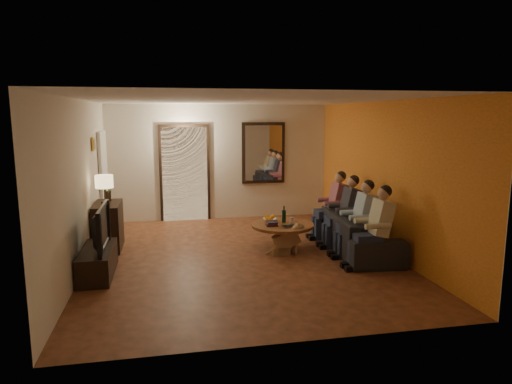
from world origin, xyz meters
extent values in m
cube|color=#452612|center=(0.00, 0.00, 0.00)|extent=(5.00, 6.00, 0.01)
cube|color=white|center=(0.00, 0.00, 2.60)|extent=(5.00, 6.00, 0.01)
cube|color=beige|center=(0.00, 3.00, 1.30)|extent=(5.00, 0.02, 2.60)
cube|color=beige|center=(0.00, -3.00, 1.30)|extent=(5.00, 0.02, 2.60)
cube|color=beige|center=(-2.50, 0.00, 1.30)|extent=(0.02, 6.00, 2.60)
cube|color=beige|center=(2.50, 0.00, 1.30)|extent=(0.02, 6.00, 2.60)
cube|color=#BC6B20|center=(2.49, 0.00, 1.30)|extent=(0.01, 6.00, 2.60)
cube|color=#FFE0A5|center=(-0.80, 2.98, 1.05)|extent=(1.00, 0.06, 2.10)
cube|color=black|center=(-0.80, 2.97, 1.05)|extent=(1.12, 0.04, 2.22)
cube|color=silver|center=(-0.55, 2.98, 0.90)|extent=(0.45, 0.03, 1.70)
cube|color=black|center=(1.00, 2.96, 1.50)|extent=(1.00, 0.05, 1.40)
cube|color=white|center=(1.00, 2.93, 1.50)|extent=(0.86, 0.02, 1.26)
cube|color=white|center=(-2.46, 2.30, 1.02)|extent=(0.06, 0.85, 2.04)
cube|color=#B28C33|center=(-2.47, 1.30, 1.85)|extent=(0.03, 0.28, 0.24)
cube|color=brown|center=(-2.46, 1.30, 1.85)|extent=(0.01, 0.22, 0.18)
cube|color=black|center=(-2.25, 0.94, 0.41)|extent=(0.45, 0.93, 0.83)
cube|color=black|center=(-2.25, -0.46, 0.20)|extent=(0.45, 1.22, 0.41)
imported|color=black|center=(-2.25, -0.46, 0.73)|extent=(1.11, 0.15, 0.64)
imported|color=black|center=(2.05, -0.04, 0.33)|extent=(2.32, 1.07, 0.66)
cylinder|color=brown|center=(0.79, 0.36, 0.23)|extent=(1.26, 1.26, 0.45)
imported|color=white|center=(0.61, 0.58, 0.48)|extent=(0.26, 0.26, 0.06)
cylinder|color=silver|center=(0.97, 0.41, 0.50)|extent=(0.06, 0.06, 0.10)
imported|color=black|center=(0.89, 0.08, 0.46)|extent=(0.37, 0.29, 0.03)
camera|label=1|loc=(-1.21, -7.30, 2.35)|focal=32.00mm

